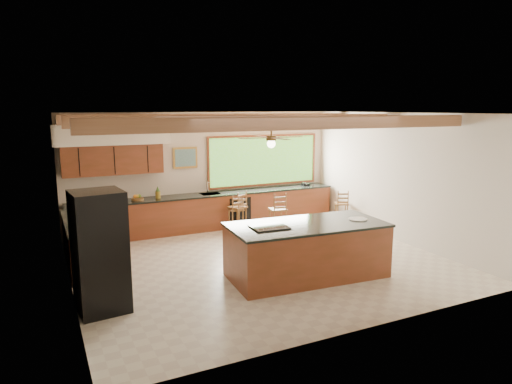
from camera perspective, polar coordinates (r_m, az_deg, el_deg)
name	(u,v)px	position (r m, az deg, el deg)	size (l,w,h in m)	color
ground	(260,261)	(9.47, 0.54, -8.66)	(7.20, 7.20, 0.00)	beige
room_shell	(239,151)	(9.51, -2.10, 5.09)	(7.27, 6.54, 3.02)	beige
counter_run	(185,217)	(11.31, -8.90, -3.15)	(7.12, 3.10, 1.22)	brown
island	(307,250)	(8.58, 6.36, -7.20)	(2.99, 1.56, 1.03)	brown
refrigerator	(100,252)	(7.39, -18.94, -7.09)	(0.81, 0.79, 1.89)	black
bar_stool_a	(238,208)	(11.46, -2.22, -2.01)	(0.50, 0.50, 1.06)	brown
bar_stool_b	(237,210)	(11.47, -2.43, -2.29)	(0.37, 0.37, 0.97)	brown
bar_stool_c	(279,210)	(11.18, 2.87, -2.30)	(0.44, 0.44, 1.07)	brown
bar_stool_d	(343,204)	(12.39, 10.79, -1.53)	(0.46, 0.46, 0.96)	brown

